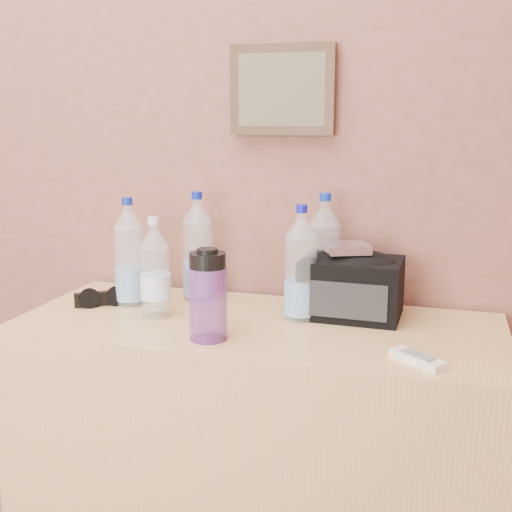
% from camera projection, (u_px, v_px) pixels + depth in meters
% --- Properties ---
extents(picture_frame, '(0.30, 0.03, 0.25)m').
position_uv_depth(picture_frame, '(282.00, 90.00, 1.81)').
color(picture_frame, '#382311').
rests_on(picture_frame, room_shell).
extents(dresser, '(1.27, 0.53, 0.80)m').
position_uv_depth(dresser, '(256.00, 459.00, 1.78)').
color(dresser, '#A17853').
rests_on(dresser, ground).
extents(pet_large_a, '(0.08, 0.08, 0.31)m').
position_uv_depth(pet_large_a, '(130.00, 258.00, 1.83)').
color(pet_large_a, silver).
rests_on(pet_large_a, dresser).
extents(pet_large_b, '(0.09, 0.09, 0.32)m').
position_uv_depth(pet_large_b, '(198.00, 252.00, 1.88)').
color(pet_large_b, silver).
rests_on(pet_large_b, dresser).
extents(pet_large_c, '(0.09, 0.09, 0.33)m').
position_uv_depth(pet_large_c, '(324.00, 257.00, 1.80)').
color(pet_large_c, white).
rests_on(pet_large_c, dresser).
extents(pet_large_d, '(0.08, 0.08, 0.31)m').
position_uv_depth(pet_large_d, '(301.00, 269.00, 1.69)').
color(pet_large_d, white).
rests_on(pet_large_d, dresser).
extents(pet_small, '(0.08, 0.08, 0.27)m').
position_uv_depth(pet_small, '(155.00, 273.00, 1.72)').
color(pet_small, silver).
rests_on(pet_small, dresser).
extents(nalgene_bottle, '(0.09, 0.09, 0.23)m').
position_uv_depth(nalgene_bottle, '(208.00, 295.00, 1.54)').
color(nalgene_bottle, purple).
rests_on(nalgene_bottle, dresser).
extents(sunglasses, '(0.16, 0.14, 0.04)m').
position_uv_depth(sunglasses, '(103.00, 298.00, 1.84)').
color(sunglasses, black).
rests_on(sunglasses, dresser).
extents(ac_remote, '(0.13, 0.12, 0.02)m').
position_uv_depth(ac_remote, '(418.00, 359.00, 1.41)').
color(ac_remote, silver).
rests_on(ac_remote, dresser).
extents(toiletry_bag, '(0.27, 0.20, 0.18)m').
position_uv_depth(toiletry_bag, '(351.00, 284.00, 1.73)').
color(toiletry_bag, black).
rests_on(toiletry_bag, dresser).
extents(foil_packet, '(0.14, 0.13, 0.02)m').
position_uv_depth(foil_packet, '(347.00, 248.00, 1.69)').
color(foil_packet, silver).
rests_on(foil_packet, toiletry_bag).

